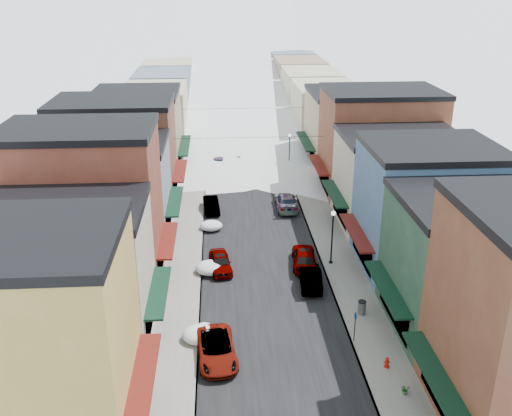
{
  "coord_description": "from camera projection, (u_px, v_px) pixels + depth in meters",
  "views": [
    {
      "loc": [
        -3.38,
        -20.59,
        22.41
      ],
      "look_at": [
        0.0,
        29.45,
        2.13
      ],
      "focal_mm": 40.0,
      "sensor_mm": 36.0,
      "label": 1
    }
  ],
  "objects": [
    {
      "name": "distant_blocks",
      "position": [
        236.0,
        88.0,
        102.92
      ],
      "size": [
        34.0,
        55.0,
        8.0
      ],
      "color": "gray",
      "rests_on": "ground"
    },
    {
      "name": "streetlamp_far",
      "position": [
        289.0,
        147.0,
        70.82
      ],
      "size": [
        0.37,
        0.37,
        4.4
      ],
      "color": "black",
      "rests_on": "sidewalk_right"
    },
    {
      "name": "car_silver_sedan",
      "position": [
        220.0,
        262.0,
        46.83
      ],
      "size": [
        2.15,
        4.36,
        1.43
      ],
      "primitive_type": "imported",
      "rotation": [
        0.0,
        0.0,
        0.11
      ],
      "color": "#AEB0B7",
      "rests_on": "ground"
    },
    {
      "name": "snow_pile_near",
      "position": [
        201.0,
        334.0,
        37.79
      ],
      "size": [
        2.46,
        2.72,
        1.04
      ],
      "color": "white",
      "rests_on": "ground"
    },
    {
      "name": "bldg_l_tan",
      "position": [
        138.0,
        132.0,
        69.35
      ],
      "size": [
        11.3,
        11.2,
        10.0
      ],
      "color": "#8F7C5E",
      "rests_on": "ground"
    },
    {
      "name": "bldg_r_green",
      "position": [
        472.0,
        264.0,
        37.79
      ],
      "size": [
        11.3,
        9.2,
        9.5
      ],
      "color": "#214532",
      "rests_on": "ground"
    },
    {
      "name": "bldg_l_grayblue",
      "position": [
        112.0,
        189.0,
        51.96
      ],
      "size": [
        11.3,
        9.2,
        9.0
      ],
      "color": "#7993A2",
      "rests_on": "ground"
    },
    {
      "name": "trash_can",
      "position": [
        362.0,
        307.0,
        40.52
      ],
      "size": [
        0.59,
        0.59,
        1.0
      ],
      "color": "#5A5D5F",
      "rests_on": "sidewalk_right"
    },
    {
      "name": "car_dark_hatch",
      "position": [
        211.0,
        205.0,
        58.74
      ],
      "size": [
        1.85,
        4.27,
        1.37
      ],
      "primitive_type": "imported",
      "rotation": [
        0.0,
        0.0,
        0.1
      ],
      "color": "black",
      "rests_on": "ground"
    },
    {
      "name": "fire_hydrant",
      "position": [
        387.0,
        363.0,
        34.97
      ],
      "size": [
        0.42,
        0.32,
        0.72
      ],
      "color": "red",
      "rests_on": "sidewalk_right"
    },
    {
      "name": "sidewalk_left",
      "position": [
        197.0,
        144.0,
        82.71
      ],
      "size": [
        3.2,
        160.0,
        0.15
      ],
      "primitive_type": "cube",
      "color": "gray",
      "rests_on": "ground"
    },
    {
      "name": "car_white_suv",
      "position": [
        216.0,
        349.0,
        35.87
      ],
      "size": [
        2.86,
        5.32,
        1.42
      ],
      "primitive_type": "imported",
      "rotation": [
        0.0,
        0.0,
        0.1
      ],
      "color": "white",
      "rests_on": "ground"
    },
    {
      "name": "car_silver_wagon",
      "position": [
        218.0,
        164.0,
        71.66
      ],
      "size": [
        2.34,
        4.93,
        1.39
      ],
      "primitive_type": "imported",
      "rotation": [
        0.0,
        0.0,
        -0.08
      ],
      "color": "gray",
      "rests_on": "ground"
    },
    {
      "name": "bldg_r_tan",
      "position": [
        350.0,
        128.0,
        72.02
      ],
      "size": [
        11.3,
        11.2,
        9.5
      ],
      "color": "tan",
      "rests_on": "ground"
    },
    {
      "name": "bldg_l_brick_far",
      "position": [
        116.0,
        151.0,
        59.85
      ],
      "size": [
        13.3,
        9.2,
        11.0
      ],
      "color": "brown",
      "rests_on": "ground"
    },
    {
      "name": "car_lane_silver",
      "position": [
        237.0,
        161.0,
        72.71
      ],
      "size": [
        1.98,
        4.3,
        1.43
      ],
      "primitive_type": "imported",
      "rotation": [
        0.0,
        0.0,
        -0.07
      ],
      "color": "#A9ACB1",
      "rests_on": "ground"
    },
    {
      "name": "snow_pile_mid",
      "position": [
        211.0,
        267.0,
        46.44
      ],
      "size": [
        2.47,
        2.72,
        1.05
      ],
      "color": "white",
      "rests_on": "ground"
    },
    {
      "name": "curb_left",
      "position": [
        207.0,
        143.0,
        82.81
      ],
      "size": [
        0.1,
        160.0,
        0.15
      ],
      "primitive_type": "cube",
      "color": "slate",
      "rests_on": "ground"
    },
    {
      "name": "parking_sign",
      "position": [
        355.0,
        324.0,
        37.15
      ],
      "size": [
        0.14,
        0.28,
        2.2
      ],
      "color": "black",
      "rests_on": "sidewalk_right"
    },
    {
      "name": "bldg_l_yellow",
      "position": [
        26.0,
        338.0,
        28.37
      ],
      "size": [
        11.3,
        8.7,
        11.5
      ],
      "color": "gold",
      "rests_on": "ground"
    },
    {
      "name": "curb_right",
      "position": [
        276.0,
        142.0,
        83.44
      ],
      "size": [
        0.1,
        160.0,
        0.15
      ],
      "primitive_type": "cube",
      "color": "slate",
      "rests_on": "ground"
    },
    {
      "name": "bldg_l_brick_near",
      "position": [
        85.0,
        206.0,
        43.41
      ],
      "size": [
        12.3,
        8.2,
        12.5
      ],
      "color": "brown",
      "rests_on": "ground"
    },
    {
      "name": "car_green_sedan",
      "position": [
        310.0,
        277.0,
        44.43
      ],
      "size": [
        1.94,
        4.64,
        1.49
      ],
      "primitive_type": "imported",
      "rotation": [
        0.0,
        0.0,
        3.06
      ],
      "color": "black",
      "rests_on": "ground"
    },
    {
      "name": "car_gray_suv",
      "position": [
        304.0,
        257.0,
        47.52
      ],
      "size": [
        2.4,
        5.03,
        1.66
      ],
      "primitive_type": "imported",
      "rotation": [
        0.0,
        0.0,
        3.05
      ],
      "color": "gray",
      "rests_on": "ground"
    },
    {
      "name": "sidewalk_right",
      "position": [
        287.0,
        142.0,
        83.53
      ],
      "size": [
        3.2,
        160.0,
        0.15
      ],
      "primitive_type": "cube",
      "color": "gray",
      "rests_on": "ground"
    },
    {
      "name": "bldg_l_cream",
      "position": [
        69.0,
        274.0,
        36.61
      ],
      "size": [
        11.3,
        8.2,
        9.5
      ],
      "color": "beige",
      "rests_on": "ground"
    },
    {
      "name": "bldg_r_blue",
      "position": [
        426.0,
        207.0,
        45.93
      ],
      "size": [
        11.3,
        9.2,
        10.5
      ],
      "color": "#406791",
      "rests_on": "ground"
    },
    {
      "name": "planter_near",
      "position": [
        405.0,
        390.0,
        32.75
      ],
      "size": [
        0.64,
        0.6,
        0.58
      ],
      "primitive_type": "imported",
      "rotation": [
        0.0,
        0.0,
        0.35
      ],
      "color": "#357434",
      "rests_on": "sidewalk_right"
    },
    {
      "name": "bldg_r_brick_far",
      "position": [
        379.0,
        142.0,
        62.45
      ],
      "size": [
        13.3,
        9.2,
        11.5
      ],
      "color": "brown",
      "rests_on": "ground"
    },
    {
      "name": "car_lane_white",
      "position": [
        251.0,
        137.0,
        83.46
      ],
      "size": [
        2.78,
        5.85,
        1.61
      ],
      "primitive_type": "imported",
      "rotation": [
        0.0,
        0.0,
        3.16
      ],
      "color": "silver",
      "rests_on": "ground"
    },
    {
      "name": "overhead_cables",
      "position": [
        246.0,
        122.0,
        69.26
      ],
      "size": [
        16.4,
        15.04,
        0.04
      ],
      "color": "black",
      "rests_on": "ground"
    },
    {
      "name": "streetlamp_near",
      "position": [
        332.0,
        231.0,
        46.84
      ],
      "size": [
        0.39,
        0.39,
        4.71
      ],
      "color": "black",
      "rests_on": "sidewalk_right"
    },
    {
      "name": "road",
      "position": [
        242.0,
        143.0,
        83.15
      ],
      "size": [
        10.0,
        160.0,
        0.01
      ],
      "primitive_type": "cube",
      "color": "black",
      "rests_on": "ground"
    },
    {
      "name": "car_black_sedan",
      "position": [
        286.0,
        201.0,
        59.36
      ],
      "size": [
        2.23,
        5.42,
        1.57
      ],
      "primitive_type": "imported",
      "rotation": [
        0.0,
        0.0,
        3.13
      ],
      "color": "black",
      "rests_on": "ground"
    },
    {
      "name": "snow_pile_far",
      "position": [
        211.0,
        225.0,
        54.45
      ],
      "size": [
        2.17,
        2.53,
        0.92
      ],
      "color": "white",
      "rests_on": "ground"
    },
    {
      "name": "bldg_r_cream",
      "position": [
        398.0,
        179.0,
        54.57
      ],
      "size": [
        12.3,
        9.2,
        9.0
      ],
      "color": "beige",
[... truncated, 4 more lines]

